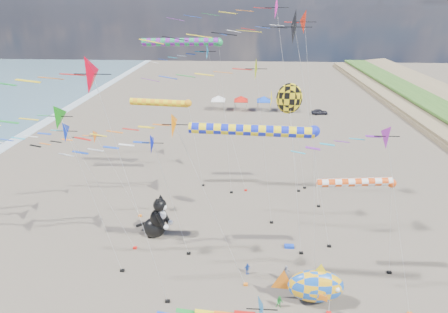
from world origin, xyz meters
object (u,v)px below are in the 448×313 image
Objects in this scene: child_blue at (247,269)px; fish_inflatable at (315,286)px; parked_car at (319,112)px; person_adult at (286,274)px; cat_inflatable at (156,215)px; child_green at (280,302)px.

fish_inflatable is at bearing -52.38° from child_blue.
child_blue is at bearing 149.90° from fish_inflatable.
child_blue is 0.32× the size of parked_car.
fish_inflatable is at bearing -49.48° from person_adult.
person_adult reaches higher than parked_car.
cat_inflatable is 4.26× the size of child_blue.
cat_inflatable reaches higher than person_adult.
cat_inflatable reaches higher than fish_inflatable.
parked_car is at bearing 50.08° from child_blue.
fish_inflatable is at bearing -11.41° from cat_inflatable.
child_blue is at bearing -10.99° from cat_inflatable.
parked_car reaches higher than child_green.
child_green is at bearing 157.90° from parked_car.
person_adult is 0.48× the size of parked_car.
fish_inflatable reaches higher than child_blue.
child_green is (-0.77, -2.84, -0.27)m from person_adult.
person_adult is at bearing 130.94° from fish_inflatable.
child_green is at bearing -167.75° from fish_inflatable.
cat_inflatable is 14.78m from child_green.
person_adult is at bearing 157.98° from parked_car.
fish_inflatable reaches higher than parked_car.
person_adult is (12.54, -5.91, -1.55)m from cat_inflatable.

